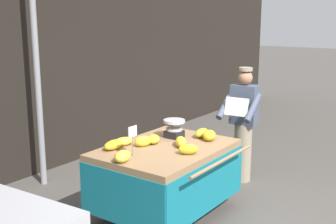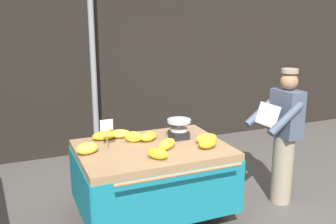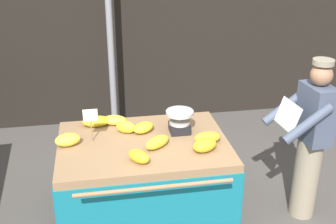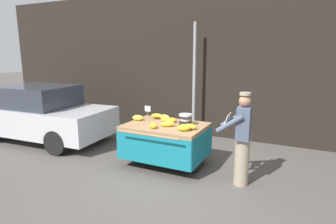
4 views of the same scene
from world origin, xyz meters
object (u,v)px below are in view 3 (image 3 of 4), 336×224
(banana_bunch_5, at_px, (126,127))
(banana_bunch_1, at_px, (139,156))
(street_pole, at_px, (110,26))
(banana_bunch_0, at_px, (68,140))
(banana_bunch_7, at_px, (143,128))
(price_sign, at_px, (91,118))
(banana_bunch_2, at_px, (114,120))
(banana_bunch_6, at_px, (96,121))
(weighing_scale, at_px, (180,121))
(banana_cart, at_px, (144,162))
(banana_bunch_8, at_px, (205,145))
(banana_bunch_3, at_px, (208,138))
(vendor_person, at_px, (310,141))
(banana_bunch_4, at_px, (157,142))

(banana_bunch_5, bearing_deg, banana_bunch_1, -83.92)
(street_pole, xyz_separation_m, banana_bunch_5, (0.03, -1.88, -0.62))
(banana_bunch_0, xyz_separation_m, banana_bunch_7, (0.75, 0.16, -0.01))
(price_sign, bearing_deg, banana_bunch_5, 20.52)
(banana_bunch_2, xyz_separation_m, banana_bunch_6, (-0.19, -0.01, 0.01))
(banana_bunch_6, bearing_deg, banana_bunch_2, 3.25)
(banana_bunch_6, bearing_deg, weighing_scale, -19.21)
(banana_bunch_2, bearing_deg, banana_bunch_0, -139.70)
(street_pole, distance_m, banana_cart, 2.31)
(banana_bunch_5, relative_size, banana_bunch_8, 0.83)
(banana_cart, relative_size, banana_bunch_2, 6.40)
(price_sign, height_order, banana_bunch_1, price_sign)
(street_pole, bearing_deg, banana_bunch_6, -98.79)
(banana_bunch_2, relative_size, banana_bunch_6, 0.90)
(street_pole, relative_size, banana_bunch_2, 12.17)
(banana_bunch_1, distance_m, banana_bunch_2, 0.85)
(banana_cart, bearing_deg, banana_bunch_5, 123.28)
(banana_bunch_6, xyz_separation_m, banana_bunch_8, (0.99, -0.72, 0.01))
(weighing_scale, relative_size, banana_bunch_8, 1.12)
(weighing_scale, xyz_separation_m, banana_bunch_6, (-0.83, 0.29, -0.06))
(street_pole, xyz_separation_m, banana_bunch_2, (-0.07, -1.66, -0.64))
(banana_cart, xyz_separation_m, banana_bunch_3, (0.61, -0.13, 0.29))
(price_sign, bearing_deg, banana_bunch_3, -11.90)
(street_pole, distance_m, banana_bunch_2, 1.78)
(street_pole, bearing_deg, banana_bunch_3, -70.49)
(street_pole, relative_size, weighing_scale, 11.37)
(banana_cart, height_order, price_sign, price_sign)
(price_sign, bearing_deg, vendor_person, -8.48)
(banana_bunch_1, height_order, banana_bunch_7, banana_bunch_1)
(street_pole, distance_m, banana_bunch_7, 2.01)
(banana_bunch_2, bearing_deg, banana_bunch_8, -42.67)
(banana_bunch_7, bearing_deg, vendor_person, -14.78)
(banana_bunch_1, height_order, banana_bunch_3, same)
(banana_bunch_2, relative_size, banana_bunch_7, 1.10)
(banana_bunch_8, bearing_deg, banana_bunch_5, 143.71)
(banana_bunch_8, xyz_separation_m, vendor_person, (1.10, 0.06, -0.09))
(banana_bunch_4, bearing_deg, street_pole, 97.59)
(banana_bunch_1, xyz_separation_m, banana_bunch_7, (0.11, 0.59, -0.00))
(weighing_scale, bearing_deg, banana_bunch_1, -132.10)
(weighing_scale, bearing_deg, banana_bunch_8, -70.56)
(street_pole, relative_size, banana_bunch_7, 13.35)
(banana_bunch_7, distance_m, banana_bunch_8, 0.71)
(banana_bunch_0, bearing_deg, vendor_person, -6.53)
(street_pole, relative_size, banana_bunch_3, 12.19)
(banana_bunch_8, bearing_deg, banana_bunch_6, 143.78)
(banana_bunch_4, relative_size, vendor_person, 0.17)
(banana_bunch_7, bearing_deg, weighing_scale, -9.16)
(banana_bunch_2, xyz_separation_m, banana_bunch_7, (0.28, -0.24, 0.00))
(banana_bunch_2, relative_size, banana_bunch_4, 0.92)
(weighing_scale, distance_m, banana_bunch_3, 0.36)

